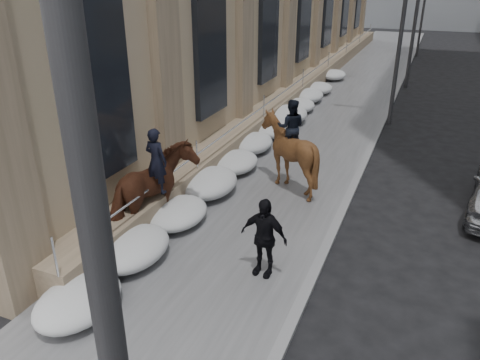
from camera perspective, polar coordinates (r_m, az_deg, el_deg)
name	(u,v)px	position (r m, az deg, el deg)	size (l,w,h in m)	color
ground	(189,278)	(10.98, -6.26, -11.85)	(140.00, 140.00, 0.00)	black
sidewalk	(305,141)	(19.34, 7.88, 4.68)	(5.00, 80.00, 0.12)	#4E4F51
curb	(370,150)	(18.91, 15.57, 3.55)	(0.24, 80.00, 0.12)	slate
streetlight_near	(85,309)	(3.05, -18.36, -14.65)	(1.71, 0.24, 8.00)	#2D2D30
streetlight_mid	(399,19)	(21.86, 18.82, 18.09)	(1.71, 0.24, 8.00)	#2D2D30
traffic_signal	(399,17)	(29.91, 18.78, 18.30)	(4.10, 0.22, 6.00)	#2D2D30
snow_bank	(256,142)	(17.90, 1.96, 4.68)	(1.70, 18.10, 0.76)	silver
mounted_horse_left	(154,189)	(12.25, -10.44, -1.13)	(1.54, 2.77, 2.77)	#412113
mounted_horse_right	(289,150)	(14.56, 5.97, 3.62)	(2.35, 2.52, 2.82)	#422713
pedestrian	(264,237)	(10.41, 2.90, -6.96)	(1.10, 0.46, 1.88)	black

